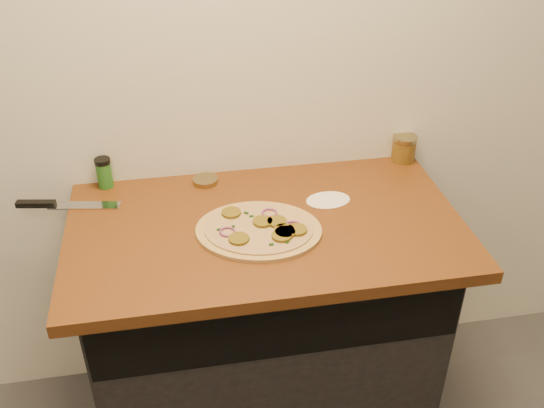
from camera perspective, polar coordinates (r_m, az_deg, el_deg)
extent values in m
cube|color=silver|center=(1.94, -2.39, 14.91)|extent=(4.00, 0.02, 2.70)
cube|color=black|center=(2.17, -0.69, -11.51)|extent=(1.10, 0.60, 0.86)
cube|color=brown|center=(1.86, -0.63, -2.22)|extent=(1.20, 0.70, 0.04)
cylinder|color=tan|center=(1.80, -1.26, -2.49)|extent=(0.44, 0.44, 0.01)
cylinder|color=beige|center=(1.80, -1.26, -2.27)|extent=(0.38, 0.38, 0.00)
cylinder|color=brown|center=(1.78, 1.16, -2.47)|extent=(0.06, 0.06, 0.01)
cylinder|color=brown|center=(1.86, -3.85, -0.82)|extent=(0.06, 0.06, 0.01)
cylinder|color=brown|center=(1.77, 1.25, -2.69)|extent=(0.06, 0.06, 0.01)
cylinder|color=brown|center=(1.81, -0.89, -1.66)|extent=(0.06, 0.06, 0.01)
cylinder|color=brown|center=(1.75, 0.92, -3.02)|extent=(0.06, 0.06, 0.01)
cylinder|color=brown|center=(1.81, 0.48, -1.67)|extent=(0.06, 0.06, 0.01)
cylinder|color=brown|center=(1.78, 2.37, -2.43)|extent=(0.06, 0.06, 0.01)
cylinder|color=brown|center=(1.74, -3.14, -3.29)|extent=(0.06, 0.06, 0.01)
torus|color=#762C67|center=(1.80, 2.02, -2.05)|extent=(0.05, 0.05, 0.01)
torus|color=#762C67|center=(1.85, -0.24, -0.84)|extent=(0.05, 0.05, 0.01)
torus|color=#762C67|center=(1.78, -4.22, -2.62)|extent=(0.05, 0.05, 0.01)
cube|color=black|center=(1.75, -2.27, -3.24)|extent=(0.01, 0.01, 0.00)
cube|color=black|center=(1.86, -4.56, -0.90)|extent=(0.01, 0.01, 0.00)
cube|color=black|center=(1.88, -3.91, -0.52)|extent=(0.01, 0.01, 0.00)
cube|color=black|center=(1.80, -3.70, -2.15)|extent=(0.01, 0.02, 0.00)
cube|color=black|center=(1.74, 1.47, -3.58)|extent=(0.01, 0.02, 0.00)
cube|color=black|center=(1.72, -0.06, -3.83)|extent=(0.01, 0.01, 0.00)
cube|color=black|center=(1.86, -4.25, -0.80)|extent=(0.01, 0.02, 0.00)
cube|color=black|center=(1.86, -2.44, -0.85)|extent=(0.02, 0.02, 0.00)
cube|color=black|center=(1.74, -2.93, -3.39)|extent=(0.01, 0.01, 0.00)
cube|color=black|center=(1.79, -5.01, -2.41)|extent=(0.01, 0.01, 0.00)
cube|color=black|center=(1.84, -1.95, -1.15)|extent=(0.01, 0.01, 0.00)
cube|color=#B7BAC1|center=(2.01, -17.22, -0.14)|extent=(0.23, 0.08, 0.01)
cube|color=black|center=(2.06, -21.34, 0.01)|extent=(0.13, 0.05, 0.02)
cylinder|color=#918354|center=(2.05, -6.30, 2.20)|extent=(0.11, 0.11, 0.02)
cylinder|color=maroon|center=(2.21, 12.28, 4.98)|extent=(0.08, 0.08, 0.08)
cylinder|color=#918354|center=(2.19, 12.43, 6.07)|extent=(0.09, 0.09, 0.01)
cylinder|color=#266921|center=(2.08, -15.48, 2.66)|extent=(0.05, 0.05, 0.09)
cylinder|color=black|center=(2.05, -15.70, 3.91)|extent=(0.05, 0.05, 0.02)
cylinder|color=white|center=(1.96, 5.30, 0.38)|extent=(0.16, 0.16, 0.00)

